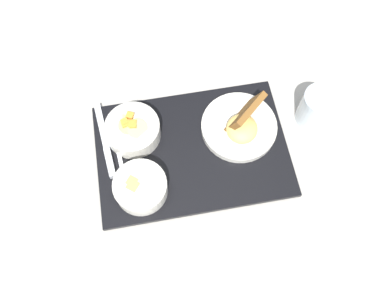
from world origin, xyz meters
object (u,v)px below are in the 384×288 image
Objects in this scene: bowl_salad at (133,129)px; knife at (108,152)px; bowl_soup at (140,187)px; spoon at (118,152)px; glass_water at (317,111)px; plate_main at (240,125)px.

knife is (-0.07, -0.03, -0.02)m from bowl_salad.
bowl_salad is 1.07× the size of bowl_soup.
bowl_soup reaches higher than spoon.
bowl_soup is (-0.02, -0.13, -0.00)m from bowl_salad.
bowl_salad is at bearing 169.17° from glass_water.
bowl_salad is 0.14m from bowl_soup.
plate_main is at bearing -93.36° from spoon.
bowl_soup is 1.24× the size of glass_water.
plate_main is 1.88× the size of glass_water.
knife is 0.48m from glass_water.
knife is at bearing 173.90° from glass_water.
bowl_soup is at bearing -97.18° from bowl_salad.
plate_main is at bearing -95.07° from knife.
spoon is at bearing 175.14° from plate_main.
knife is at bearing 174.18° from plate_main.
bowl_soup reaches higher than knife.
spoon is at bearing 105.28° from bowl_soup.
knife is at bearing 74.56° from spoon.
plate_main is (0.25, 0.08, -0.01)m from bowl_soup.
glass_water reaches higher than knife.
plate_main is 0.18m from glass_water.
plate_main is 0.30m from knife.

